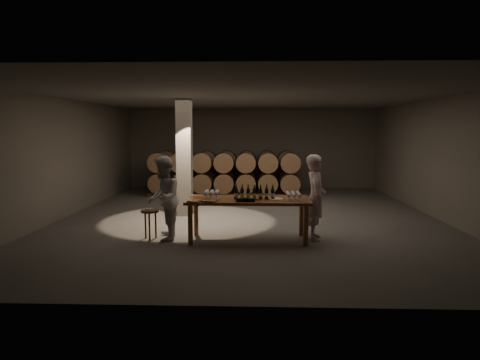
{
  "coord_description": "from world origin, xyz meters",
  "views": [
    {
      "loc": [
        0.14,
        -11.48,
        2.33
      ],
      "look_at": [
        -0.24,
        -0.75,
        1.1
      ],
      "focal_mm": 32.0,
      "sensor_mm": 36.0,
      "label": 1
    }
  ],
  "objects_px": {
    "bottle_cluster": "(254,194)",
    "plate": "(276,199)",
    "tasting_table": "(248,204)",
    "stool": "(150,215)",
    "notebook_near": "(209,201)",
    "person_man": "(316,197)",
    "person_woman": "(163,198)"
  },
  "relations": [
    {
      "from": "tasting_table",
      "to": "plate",
      "type": "relative_size",
      "value": 8.41
    },
    {
      "from": "tasting_table",
      "to": "person_woman",
      "type": "relative_size",
      "value": 1.44
    },
    {
      "from": "bottle_cluster",
      "to": "stool",
      "type": "distance_m",
      "value": 2.31
    },
    {
      "from": "stool",
      "to": "person_man",
      "type": "bearing_deg",
      "value": 2.05
    },
    {
      "from": "bottle_cluster",
      "to": "person_woman",
      "type": "relative_size",
      "value": 0.48
    },
    {
      "from": "tasting_table",
      "to": "plate",
      "type": "distance_m",
      "value": 0.6
    },
    {
      "from": "plate",
      "to": "stool",
      "type": "height_order",
      "value": "plate"
    },
    {
      "from": "bottle_cluster",
      "to": "plate",
      "type": "height_order",
      "value": "bottle_cluster"
    },
    {
      "from": "notebook_near",
      "to": "stool",
      "type": "xyz_separation_m",
      "value": [
        -1.34,
        0.44,
        -0.4
      ]
    },
    {
      "from": "notebook_near",
      "to": "stool",
      "type": "distance_m",
      "value": 1.47
    },
    {
      "from": "notebook_near",
      "to": "person_woman",
      "type": "relative_size",
      "value": 0.15
    },
    {
      "from": "person_man",
      "to": "stool",
      "type": "bearing_deg",
      "value": 97.68
    },
    {
      "from": "tasting_table",
      "to": "notebook_near",
      "type": "relative_size",
      "value": 9.33
    },
    {
      "from": "person_man",
      "to": "notebook_near",
      "type": "bearing_deg",
      "value": 110.03
    },
    {
      "from": "plate",
      "to": "person_man",
      "type": "xyz_separation_m",
      "value": [
        0.86,
        0.2,
        0.01
      ]
    },
    {
      "from": "notebook_near",
      "to": "stool",
      "type": "height_order",
      "value": "notebook_near"
    },
    {
      "from": "plate",
      "to": "stool",
      "type": "distance_m",
      "value": 2.74
    },
    {
      "from": "plate",
      "to": "person_woman",
      "type": "height_order",
      "value": "person_woman"
    },
    {
      "from": "notebook_near",
      "to": "person_woman",
      "type": "distance_m",
      "value": 1.12
    },
    {
      "from": "bottle_cluster",
      "to": "person_man",
      "type": "relative_size",
      "value": 0.47
    },
    {
      "from": "tasting_table",
      "to": "stool",
      "type": "xyz_separation_m",
      "value": [
        -2.12,
        0.03,
        -0.28
      ]
    },
    {
      "from": "bottle_cluster",
      "to": "stool",
      "type": "height_order",
      "value": "bottle_cluster"
    },
    {
      "from": "plate",
      "to": "person_woman",
      "type": "relative_size",
      "value": 0.17
    },
    {
      "from": "stool",
      "to": "person_woman",
      "type": "height_order",
      "value": "person_woman"
    },
    {
      "from": "bottle_cluster",
      "to": "notebook_near",
      "type": "distance_m",
      "value": 1.01
    },
    {
      "from": "tasting_table",
      "to": "person_woman",
      "type": "distance_m",
      "value": 1.82
    },
    {
      "from": "plate",
      "to": "stool",
      "type": "xyz_separation_m",
      "value": [
        -2.71,
        0.07,
        -0.39
      ]
    },
    {
      "from": "tasting_table",
      "to": "bottle_cluster",
      "type": "relative_size",
      "value": 3.03
    },
    {
      "from": "tasting_table",
      "to": "notebook_near",
      "type": "xyz_separation_m",
      "value": [
        -0.78,
        -0.42,
        0.12
      ]
    },
    {
      "from": "tasting_table",
      "to": "person_woman",
      "type": "height_order",
      "value": "person_woman"
    },
    {
      "from": "tasting_table",
      "to": "stool",
      "type": "height_order",
      "value": "tasting_table"
    },
    {
      "from": "bottle_cluster",
      "to": "person_woman",
      "type": "xyz_separation_m",
      "value": [
        -1.95,
        -0.01,
        -0.11
      ]
    }
  ]
}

